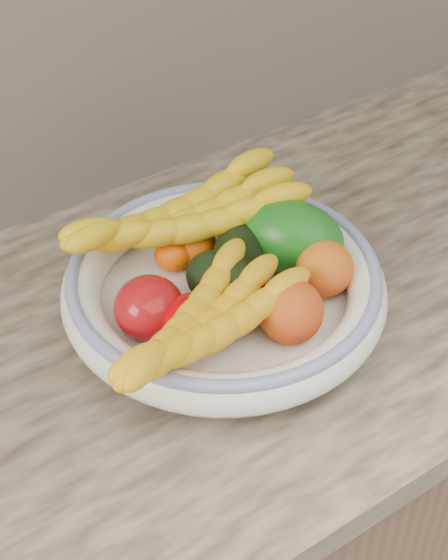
% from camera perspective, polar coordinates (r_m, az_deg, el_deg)
% --- Properties ---
extents(kitchen_counter, '(2.44, 0.66, 1.40)m').
position_cam_1_polar(kitchen_counter, '(1.41, -0.61, -14.87)').
color(kitchen_counter, brown).
rests_on(kitchen_counter, ground).
extents(fruit_bowl, '(0.39, 0.39, 0.08)m').
position_cam_1_polar(fruit_bowl, '(1.03, 0.00, -0.48)').
color(fruit_bowl, white).
rests_on(fruit_bowl, kitchen_counter).
extents(clementine_back_left, '(0.06, 0.06, 0.04)m').
position_cam_1_polar(clementine_back_left, '(1.07, -3.42, 1.70)').
color(clementine_back_left, '#FF6105').
rests_on(clementine_back_left, fruit_bowl).
extents(clementine_back_right, '(0.07, 0.07, 0.05)m').
position_cam_1_polar(clementine_back_right, '(1.09, -2.35, 2.79)').
color(clementine_back_right, '#E14B04').
rests_on(clementine_back_right, fruit_bowl).
extents(clementine_back_mid, '(0.07, 0.07, 0.05)m').
position_cam_1_polar(clementine_back_mid, '(1.08, -2.02, 2.24)').
color(clementine_back_mid, '#E85704').
rests_on(clementine_back_mid, fruit_bowl).
extents(clementine_extra, '(0.05, 0.05, 0.05)m').
position_cam_1_polar(clementine_extra, '(1.09, -1.95, 2.57)').
color(clementine_extra, '#F26005').
rests_on(clementine_extra, fruit_bowl).
extents(tomato_left, '(0.11, 0.11, 0.07)m').
position_cam_1_polar(tomato_left, '(0.98, -4.99, -1.86)').
color(tomato_left, '#A80C11').
rests_on(tomato_left, fruit_bowl).
extents(tomato_near_left, '(0.07, 0.07, 0.06)m').
position_cam_1_polar(tomato_near_left, '(0.96, -2.27, -2.78)').
color(tomato_near_left, '#B40008').
rests_on(tomato_near_left, fruit_bowl).
extents(avocado_center, '(0.10, 0.12, 0.07)m').
position_cam_1_polar(avocado_center, '(1.01, 0.10, -0.15)').
color(avocado_center, black).
rests_on(avocado_center, fruit_bowl).
extents(avocado_right, '(0.12, 0.11, 0.07)m').
position_cam_1_polar(avocado_right, '(1.05, 1.09, 1.79)').
color(avocado_right, black).
rests_on(avocado_right, fruit_bowl).
extents(green_mango, '(0.17, 0.17, 0.12)m').
position_cam_1_polar(green_mango, '(1.06, 4.50, 2.81)').
color(green_mango, '#105710').
rests_on(green_mango, fruit_bowl).
extents(peach_front, '(0.08, 0.08, 0.08)m').
position_cam_1_polar(peach_front, '(0.97, 4.45, -2.08)').
color(peach_front, orange).
rests_on(peach_front, fruit_bowl).
extents(peach_right, '(0.09, 0.09, 0.07)m').
position_cam_1_polar(peach_right, '(1.03, 6.69, 0.76)').
color(peach_right, orange).
rests_on(peach_right, fruit_bowl).
extents(banana_bunch_back, '(0.34, 0.15, 0.09)m').
position_cam_1_polar(banana_bunch_back, '(1.06, -2.72, 3.77)').
color(banana_bunch_back, yellow).
rests_on(banana_bunch_back, fruit_bowl).
extents(banana_bunch_front, '(0.31, 0.21, 0.08)m').
position_cam_1_polar(banana_bunch_front, '(0.93, -1.39, -3.31)').
color(banana_bunch_front, yellow).
rests_on(banana_bunch_front, fruit_bowl).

